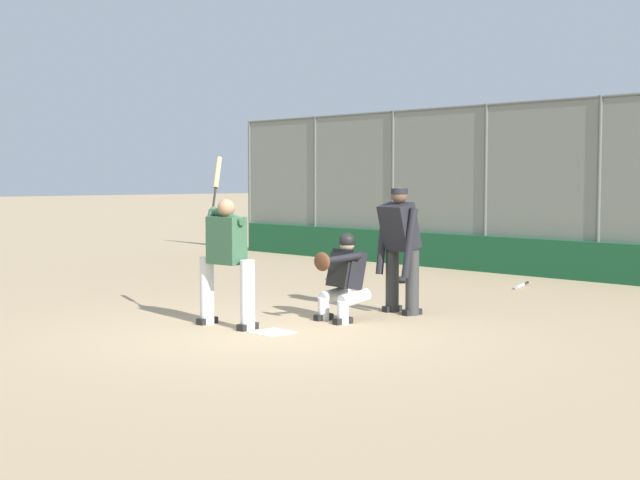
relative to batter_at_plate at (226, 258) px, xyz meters
The scene contains 9 objects.
ground_plane 1.13m from the batter_at_plate, behind, with size 160.00×160.00×0.00m, color tan.
home_plate_marker 1.13m from the batter_at_plate, behind, with size 0.43×0.43×0.01m, color white.
backstop_fence 7.90m from the batter_at_plate, 95.28° to the right, with size 19.55×0.08×3.30m.
padding_wall 7.77m from the batter_at_plate, 95.35° to the right, with size 19.08×0.18×0.71m, color #19512D.
batter_at_plate is the anchor object (origin of this frame).
catcher_behind_plate 1.54m from the batter_at_plate, 116.67° to the right, with size 0.61×0.74×1.14m.
umpire_home 2.49m from the batter_at_plate, 108.30° to the right, with size 0.69×0.47×1.71m.
spare_bat_by_padding 6.09m from the batter_at_plate, 92.88° to the right, with size 0.35×0.82×0.07m.
fielding_glove_on_dirt 5.37m from the batter_at_plate, 72.80° to the right, with size 0.32×0.24×0.11m.
Camera 1 is at (-7.94, 6.88, 1.83)m, focal length 50.00 mm.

